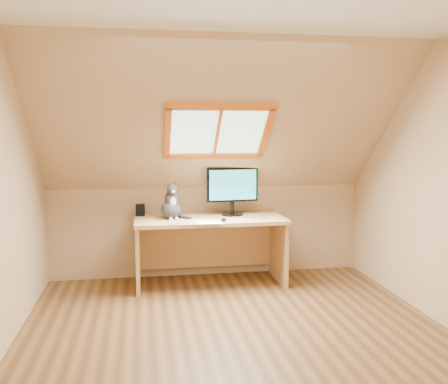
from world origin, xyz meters
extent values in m
plane|color=brown|center=(0.00, 0.00, 0.00)|extent=(3.50, 3.50, 0.00)
cube|color=tan|center=(0.00, -1.75, 1.20)|extent=(3.50, 0.02, 2.40)
cube|color=tan|center=(1.75, 0.00, 1.20)|extent=(0.02, 3.50, 2.40)
cube|color=tan|center=(0.00, 1.75, 0.50)|extent=(3.50, 0.02, 1.00)
cube|color=silver|center=(0.00, -0.78, 2.40)|extent=(3.50, 1.95, 0.02)
cube|color=tan|center=(0.00, 0.97, 1.70)|extent=(3.50, 1.56, 1.41)
cube|color=#B2E0CC|center=(0.00, 1.05, 1.63)|extent=(0.90, 0.53, 0.48)
cube|color=orange|center=(0.00, 1.05, 1.63)|extent=(1.02, 0.64, 0.59)
cube|color=tan|center=(-0.03, 1.38, 0.70)|extent=(1.57, 0.69, 0.04)
cube|color=tan|center=(-0.79, 1.38, 0.34)|extent=(0.04, 0.62, 0.68)
cube|color=tan|center=(0.73, 1.38, 0.34)|extent=(0.04, 0.62, 0.68)
cube|color=tan|center=(-0.03, 1.69, 0.34)|extent=(1.47, 0.03, 0.48)
cylinder|color=black|center=(0.23, 1.50, 0.73)|extent=(0.24, 0.24, 0.02)
cylinder|color=black|center=(0.23, 1.50, 0.80)|extent=(0.04, 0.04, 0.13)
cube|color=black|center=(0.23, 1.50, 1.05)|extent=(0.56, 0.09, 0.37)
cube|color=blue|center=(0.23, 1.47, 1.05)|extent=(0.52, 0.05, 0.32)
ellipsoid|color=#383431|center=(-0.43, 1.41, 0.81)|extent=(0.26, 0.29, 0.18)
ellipsoid|color=#383431|center=(-0.43, 1.40, 0.92)|extent=(0.16, 0.16, 0.20)
ellipsoid|color=silver|center=(-0.42, 1.34, 0.90)|extent=(0.07, 0.05, 0.12)
ellipsoid|color=#383431|center=(-0.42, 1.35, 1.03)|extent=(0.13, 0.12, 0.10)
sphere|color=silver|center=(-0.41, 1.31, 1.01)|extent=(0.04, 0.04, 0.04)
cone|color=#383431|center=(-0.46, 1.37, 1.08)|extent=(0.06, 0.06, 0.07)
cone|color=#383431|center=(-0.39, 1.38, 1.08)|extent=(0.06, 0.06, 0.07)
cube|color=black|center=(-0.75, 1.63, 0.78)|extent=(0.10, 0.10, 0.12)
cube|color=#B2B2B7|center=(-0.34, 1.15, 0.72)|extent=(0.28, 0.20, 0.01)
ellipsoid|color=black|center=(0.07, 1.15, 0.73)|extent=(0.08, 0.11, 0.03)
cube|color=white|center=(-0.18, 1.12, 0.72)|extent=(0.33, 0.27, 0.00)
cube|color=white|center=(-0.18, 1.12, 0.72)|extent=(0.32, 0.24, 0.00)
camera|label=1|loc=(-0.73, -3.76, 1.64)|focal=40.00mm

